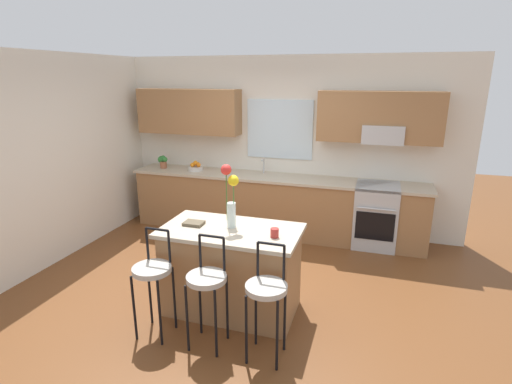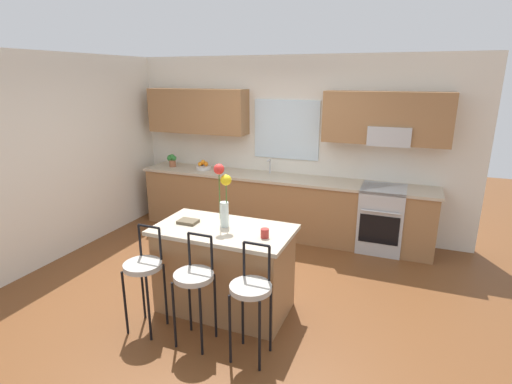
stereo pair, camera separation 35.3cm
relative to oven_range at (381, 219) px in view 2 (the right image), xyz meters
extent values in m
plane|color=brown|center=(-1.53, -1.68, -0.46)|extent=(14.00, 14.00, 0.00)
cube|color=silver|center=(-4.09, -1.38, 0.89)|extent=(0.12, 4.60, 2.70)
cube|color=silver|center=(-1.53, 0.38, 0.89)|extent=(5.60, 0.12, 2.70)
cube|color=#996B42|center=(-2.99, 0.15, 1.39)|extent=(1.68, 0.34, 0.70)
cube|color=#996B42|center=(-0.07, 0.15, 1.39)|extent=(1.68, 0.34, 0.70)
cube|color=silver|center=(-1.53, 0.31, 1.14)|extent=(1.04, 0.03, 0.90)
cube|color=#B7BABC|center=(0.00, 0.12, 1.16)|extent=(0.56, 0.36, 0.26)
cube|color=#996B42|center=(-1.53, 0.02, -0.02)|extent=(4.50, 0.60, 0.88)
cube|color=#BCAD93|center=(-1.53, 0.02, 0.44)|extent=(4.56, 0.64, 0.04)
cube|color=#B7BABC|center=(-1.74, 0.02, 0.39)|extent=(0.54, 0.38, 0.11)
cylinder|color=#B7BABC|center=(-1.74, 0.18, 0.57)|extent=(0.02, 0.02, 0.22)
cylinder|color=#B7BABC|center=(-1.74, 0.12, 0.68)|extent=(0.02, 0.12, 0.02)
cube|color=#B7BABC|center=(0.00, 0.00, 0.00)|extent=(0.60, 0.60, 0.92)
cube|color=black|center=(0.00, -0.29, -0.06)|extent=(0.52, 0.02, 0.40)
cylinder|color=#B7BABC|center=(0.00, -0.33, 0.20)|extent=(0.50, 0.02, 0.02)
cube|color=#996B42|center=(-1.39, -2.20, -0.02)|extent=(1.33, 0.70, 0.88)
cube|color=#BCAD93|center=(-1.39, -2.20, 0.44)|extent=(1.41, 0.78, 0.04)
cylinder|color=black|center=(-2.08, -2.94, -0.13)|extent=(0.02, 0.02, 0.66)
cylinder|color=black|center=(-1.81, -2.94, -0.13)|extent=(0.02, 0.02, 0.66)
cylinder|color=black|center=(-2.08, -2.67, -0.13)|extent=(0.02, 0.02, 0.66)
cylinder|color=black|center=(-1.81, -2.67, -0.13)|extent=(0.02, 0.02, 0.66)
cylinder|color=#B2ADA3|center=(-1.94, -2.81, 0.23)|extent=(0.36, 0.36, 0.05)
cylinder|color=black|center=(-2.06, -2.67, 0.41)|extent=(0.02, 0.02, 0.32)
cylinder|color=black|center=(-1.82, -2.67, 0.41)|extent=(0.02, 0.02, 0.32)
cylinder|color=black|center=(-1.94, -2.67, 0.57)|extent=(0.23, 0.02, 0.02)
cylinder|color=black|center=(-1.53, -2.94, -0.13)|extent=(0.02, 0.02, 0.66)
cylinder|color=black|center=(-1.26, -2.94, -0.13)|extent=(0.02, 0.02, 0.66)
cylinder|color=black|center=(-1.53, -2.67, -0.13)|extent=(0.02, 0.02, 0.66)
cylinder|color=black|center=(-1.26, -2.67, -0.13)|extent=(0.02, 0.02, 0.66)
cylinder|color=#B2ADA3|center=(-1.39, -2.81, 0.23)|extent=(0.36, 0.36, 0.05)
cylinder|color=black|center=(-1.51, -2.67, 0.41)|extent=(0.02, 0.02, 0.32)
cylinder|color=black|center=(-1.27, -2.67, 0.41)|extent=(0.02, 0.02, 0.32)
cylinder|color=black|center=(-1.39, -2.67, 0.57)|extent=(0.23, 0.02, 0.02)
cylinder|color=black|center=(-0.98, -2.94, -0.13)|extent=(0.02, 0.02, 0.66)
cylinder|color=black|center=(-0.71, -2.94, -0.13)|extent=(0.02, 0.02, 0.66)
cylinder|color=black|center=(-0.98, -2.67, -0.13)|extent=(0.02, 0.02, 0.66)
cylinder|color=black|center=(-0.71, -2.67, -0.13)|extent=(0.02, 0.02, 0.66)
cylinder|color=#B2ADA3|center=(-0.84, -2.81, 0.23)|extent=(0.36, 0.36, 0.05)
cylinder|color=black|center=(-0.96, -2.67, 0.41)|extent=(0.02, 0.02, 0.32)
cylinder|color=black|center=(-0.72, -2.67, 0.41)|extent=(0.02, 0.02, 0.32)
cylinder|color=black|center=(-0.84, -2.67, 0.57)|extent=(0.23, 0.02, 0.02)
cylinder|color=silver|center=(-1.40, -2.15, 0.59)|extent=(0.09, 0.09, 0.26)
cylinder|color=#3D722D|center=(-1.37, -2.15, 0.75)|extent=(0.01, 0.01, 0.42)
sphere|color=yellow|center=(-1.37, -2.15, 0.96)|extent=(0.11, 0.11, 0.11)
cylinder|color=#3D722D|center=(-1.44, -2.16, 0.80)|extent=(0.01, 0.01, 0.52)
sphere|color=red|center=(-1.44, -2.16, 1.06)|extent=(0.11, 0.11, 0.11)
cylinder|color=#A52D28|center=(-0.91, -2.27, 0.51)|extent=(0.08, 0.08, 0.09)
cube|color=brown|center=(-1.80, -2.20, 0.48)|extent=(0.20, 0.15, 0.03)
cylinder|color=silver|center=(-2.85, 0.02, 0.49)|extent=(0.24, 0.24, 0.06)
sphere|color=orange|center=(-2.80, 0.02, 0.56)|extent=(0.07, 0.07, 0.07)
sphere|color=orange|center=(-2.83, 0.08, 0.56)|extent=(0.07, 0.07, 0.07)
sphere|color=orange|center=(-2.89, 0.06, 0.56)|extent=(0.07, 0.07, 0.07)
sphere|color=orange|center=(-2.89, -0.01, 0.56)|extent=(0.07, 0.07, 0.07)
sphere|color=orange|center=(-2.85, 0.02, 0.59)|extent=(0.07, 0.07, 0.07)
cylinder|color=#9E5B3D|center=(-3.44, 0.02, 0.52)|extent=(0.11, 0.11, 0.11)
sphere|color=#2D7A33|center=(-3.44, 0.02, 0.63)|extent=(0.08, 0.08, 0.08)
sphere|color=#2D7A33|center=(-3.48, 0.03, 0.60)|extent=(0.12, 0.12, 0.12)
sphere|color=#2D7A33|center=(-3.40, 0.01, 0.61)|extent=(0.09, 0.09, 0.09)
camera|label=1|loc=(-0.03, -5.67, 1.94)|focal=27.81mm
camera|label=2|loc=(0.30, -5.55, 1.94)|focal=27.81mm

